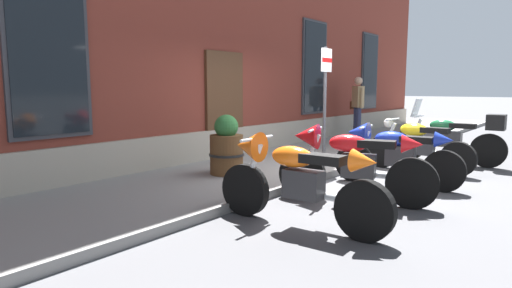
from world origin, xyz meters
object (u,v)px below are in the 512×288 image
pedestrian_tan_coat (358,103)px  barrel_planter (227,148)px  motorcycle_green_touring (453,137)px  parking_sign (325,88)px  motorcycle_yellow_naked (418,146)px  motorcycle_blue_sport (392,152)px  motorcycle_orange_sport (293,177)px  motorcycle_red_sport (349,161)px

pedestrian_tan_coat → barrel_planter: size_ratio=1.74×
motorcycle_green_touring → pedestrian_tan_coat: size_ratio=1.26×
parking_sign → barrel_planter: bearing=161.6°
parking_sign → motorcycle_yellow_naked: bearing=-65.4°
motorcycle_blue_sport → parking_sign: 2.04m
motorcycle_orange_sport → motorcycle_green_touring: size_ratio=0.99×
motorcycle_red_sport → motorcycle_blue_sport: motorcycle_red_sport is taller
motorcycle_blue_sport → motorcycle_red_sport: bearing=175.8°
motorcycle_blue_sport → motorcycle_yellow_naked: (1.42, 0.05, -0.07)m
motorcycle_blue_sport → pedestrian_tan_coat: (5.01, 2.94, 0.56)m
motorcycle_green_touring → barrel_planter: motorcycle_green_touring is taller
motorcycle_orange_sport → motorcycle_blue_sport: 2.66m
motorcycle_green_touring → barrel_planter: (-4.04, 2.57, 0.00)m
pedestrian_tan_coat → motorcycle_green_touring: bearing=-126.2°
motorcycle_blue_sport → motorcycle_green_touring: (2.66, -0.26, 0.00)m
pedestrian_tan_coat → parking_sign: bearing=-162.9°
motorcycle_red_sport → barrel_planter: size_ratio=2.11×
parking_sign → barrel_planter: 2.41m
pedestrian_tan_coat → motorcycle_orange_sport: bearing=-159.9°
motorcycle_green_touring → motorcycle_red_sport: bearing=174.9°
motorcycle_green_touring → parking_sign: (-1.96, 1.88, 1.00)m
motorcycle_blue_sport → pedestrian_tan_coat: bearing=30.4°
motorcycle_red_sport → parking_sign: (2.04, 1.52, 0.98)m
motorcycle_orange_sport → motorcycle_yellow_naked: (4.08, -0.09, -0.09)m
pedestrian_tan_coat → parking_sign: 4.53m
motorcycle_red_sport → motorcycle_blue_sport: 1.34m
pedestrian_tan_coat → barrel_planter: pedestrian_tan_coat is taller
motorcycle_blue_sport → barrel_planter: 2.69m
motorcycle_yellow_naked → barrel_planter: barrel_planter is taller
motorcycle_orange_sport → motorcycle_yellow_naked: motorcycle_orange_sport is taller
motorcycle_blue_sport → parking_sign: parking_sign is taller
motorcycle_red_sport → barrel_planter: bearing=91.0°
motorcycle_orange_sport → parking_sign: 3.81m
motorcycle_yellow_naked → motorcycle_green_touring: motorcycle_green_touring is taller
pedestrian_tan_coat → motorcycle_red_sport: bearing=-155.9°
motorcycle_red_sport → motorcycle_green_touring: 4.01m
motorcycle_red_sport → motorcycle_yellow_naked: size_ratio=1.05×
motorcycle_orange_sport → pedestrian_tan_coat: (7.67, 2.80, 0.54)m
motorcycle_green_touring → barrel_planter: size_ratio=2.20×
motorcycle_yellow_naked → motorcycle_green_touring: size_ratio=0.91×
motorcycle_green_touring → motorcycle_yellow_naked: bearing=165.7°
motorcycle_blue_sport → motorcycle_green_touring: bearing=-5.6°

